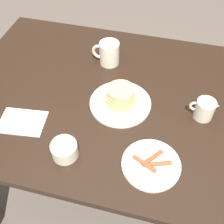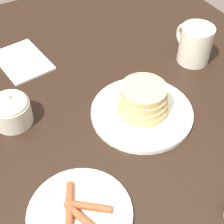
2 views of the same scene
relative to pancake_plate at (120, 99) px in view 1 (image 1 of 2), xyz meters
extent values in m
plane|color=#51473F|center=(0.05, -0.04, -0.76)|extent=(8.00, 8.00, 0.00)
cube|color=black|center=(0.05, -0.04, -0.04)|extent=(1.21, 0.87, 0.03)
cube|color=black|center=(-0.50, -0.41, -0.41)|extent=(0.07, 0.07, 0.71)
cube|color=black|center=(0.59, -0.41, -0.41)|extent=(0.07, 0.07, 0.71)
cylinder|color=white|center=(0.00, 0.00, -0.02)|extent=(0.23, 0.23, 0.01)
cylinder|color=white|center=(0.00, 0.00, -0.01)|extent=(0.17, 0.17, 0.00)
cylinder|color=tan|center=(0.00, 0.00, 0.00)|extent=(0.12, 0.12, 0.02)
cylinder|color=tan|center=(0.00, 0.00, 0.01)|extent=(0.11, 0.11, 0.02)
cylinder|color=tan|center=(0.00, 0.00, 0.03)|extent=(0.11, 0.11, 0.02)
cylinder|color=tan|center=(0.00, 0.00, 0.05)|extent=(0.10, 0.10, 0.02)
cylinder|color=silver|center=(-0.16, 0.23, -0.02)|extent=(0.19, 0.19, 0.01)
cylinder|color=brown|center=(-0.18, 0.23, -0.01)|extent=(0.08, 0.04, 0.01)
cylinder|color=brown|center=(-0.13, 0.24, -0.01)|extent=(0.08, 0.05, 0.01)
cylinder|color=brown|center=(-0.16, 0.21, -0.01)|extent=(0.06, 0.08, 0.01)
cylinder|color=beige|center=(0.10, -0.23, 0.02)|extent=(0.08, 0.08, 0.10)
torus|color=beige|center=(0.14, -0.23, 0.02)|extent=(0.07, 0.01, 0.07)
cylinder|color=brown|center=(0.10, -0.23, 0.06)|extent=(0.07, 0.07, 0.00)
cylinder|color=beige|center=(-0.30, -0.02, 0.01)|extent=(0.07, 0.07, 0.08)
cone|color=beige|center=(-0.33, -0.02, 0.04)|extent=(0.03, 0.03, 0.04)
torus|color=beige|center=(-0.27, -0.02, 0.02)|extent=(0.04, 0.01, 0.04)
cylinder|color=beige|center=(0.12, 0.26, 0.00)|extent=(0.09, 0.09, 0.05)
ellipsoid|color=beige|center=(0.12, 0.26, 0.03)|extent=(0.08, 0.08, 0.03)
sphere|color=beige|center=(0.12, 0.26, 0.05)|extent=(0.02, 0.02, 0.02)
cube|color=silver|center=(0.32, 0.17, -0.02)|extent=(0.17, 0.13, 0.01)
camera|label=1|loc=(-0.15, 0.70, 0.76)|focal=45.00mm
camera|label=2|loc=(-0.44, 0.33, 0.54)|focal=55.00mm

